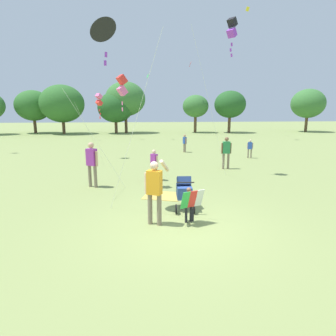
% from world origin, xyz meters
% --- Properties ---
extents(ground_plane, '(120.00, 120.00, 0.00)m').
position_xyz_m(ground_plane, '(0.00, 0.00, 0.00)').
color(ground_plane, '#849351').
extents(treeline_distant, '(44.01, 5.85, 6.35)m').
position_xyz_m(treeline_distant, '(-2.47, 29.50, 3.62)').
color(treeline_distant, brown).
rests_on(treeline_distant, ground).
extents(child_with_butterfly_kite, '(0.66, 0.46, 0.97)m').
position_xyz_m(child_with_butterfly_kite, '(0.26, 0.26, 0.59)').
color(child_with_butterfly_kite, '#232328').
rests_on(child_with_butterfly_kite, ground).
extents(person_adult_flyer, '(0.67, 0.50, 1.77)m').
position_xyz_m(person_adult_flyer, '(-0.67, 0.23, 1.02)').
color(person_adult_flyer, '#7F705B').
rests_on(person_adult_flyer, ground).
extents(stroller, '(0.58, 1.10, 1.03)m').
position_xyz_m(stroller, '(0.27, 1.32, 0.61)').
color(stroller, black).
rests_on(stroller, ground).
extents(kite_adult_black, '(2.02, 1.69, 5.39)m').
position_xyz_m(kite_adult_black, '(-1.94, 1.58, 5.06)').
color(kite_adult_black, black).
rests_on(kite_adult_black, ground).
extents(kite_orange_delta, '(1.99, 1.64, 4.22)m').
position_xyz_m(kite_orange_delta, '(-1.63, 3.96, 3.82)').
color(kite_orange_delta, red).
rests_on(kite_orange_delta, ground).
extents(kite_green_novelty, '(1.19, 2.50, 3.92)m').
position_xyz_m(kite_green_novelty, '(-3.38, 10.80, 3.53)').
color(kite_green_novelty, pink).
rests_on(kite_green_novelty, ground).
extents(kite_blue_high, '(2.21, 1.42, 6.76)m').
position_xyz_m(kite_blue_high, '(2.93, 5.70, 6.31)').
color(kite_blue_high, black).
rests_on(kite_blue_high, ground).
extents(distant_kites_cluster, '(26.89, 14.63, 10.70)m').
position_xyz_m(distant_kites_cluster, '(-0.41, 21.87, 11.95)').
color(distant_kites_cluster, yellow).
extents(person_red_shirt, '(0.52, 0.23, 1.63)m').
position_xyz_m(person_red_shirt, '(3.31, 6.95, 0.96)').
color(person_red_shirt, '#7F705B').
rests_on(person_red_shirt, ground).
extents(person_sitting_far, '(0.32, 0.34, 1.32)m').
position_xyz_m(person_sitting_far, '(-0.43, 4.97, 0.78)').
color(person_sitting_far, '#232328').
rests_on(person_sitting_far, ground).
extents(person_couple_left, '(0.50, 0.40, 1.76)m').
position_xyz_m(person_couple_left, '(-2.87, 4.13, 1.04)').
color(person_couple_left, '#7F705B').
rests_on(person_couple_left, ground).
extents(person_kid_running, '(0.25, 0.38, 1.24)m').
position_xyz_m(person_kid_running, '(2.13, 12.77, 0.73)').
color(person_kid_running, '#7F705B').
rests_on(person_kid_running, ground).
extents(person_back_turned, '(0.34, 0.25, 1.16)m').
position_xyz_m(person_back_turned, '(5.76, 9.95, 0.68)').
color(person_back_turned, '#7F705B').
rests_on(person_back_turned, ground).
extents(picnic_blanket, '(1.53, 1.37, 0.02)m').
position_xyz_m(picnic_blanket, '(-0.26, 2.69, 0.01)').
color(picnic_blanket, gold).
rests_on(picnic_blanket, ground).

